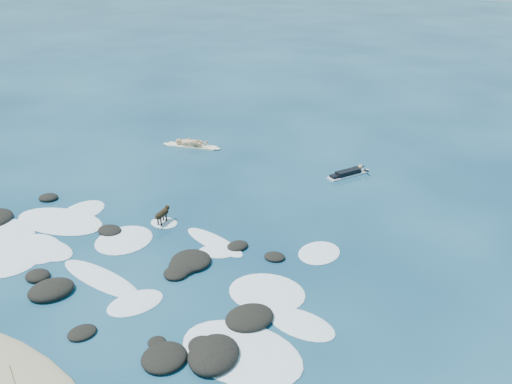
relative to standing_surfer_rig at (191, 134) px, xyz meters
The scene contains 6 objects.
ground 10.00m from the standing_surfer_rig, 59.40° to the right, with size 160.00×160.00×0.00m, color #0A2642.
reef_rocks 12.54m from the standing_surfer_rig, 61.18° to the right, with size 13.62×7.23×0.53m.
breaking_foam 11.10m from the standing_surfer_rig, 65.15° to the right, with size 14.49×8.15×0.12m.
standing_surfer_rig is the anchor object (origin of this frame).
paddling_surfer_rig 8.43m from the standing_surfer_rig, ahead, with size 1.52×2.15×0.39m.
dog 8.27m from the standing_surfer_rig, 60.95° to the right, with size 0.33×1.04×0.66m.
Camera 1 is at (11.87, -13.39, 10.48)m, focal length 40.00 mm.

